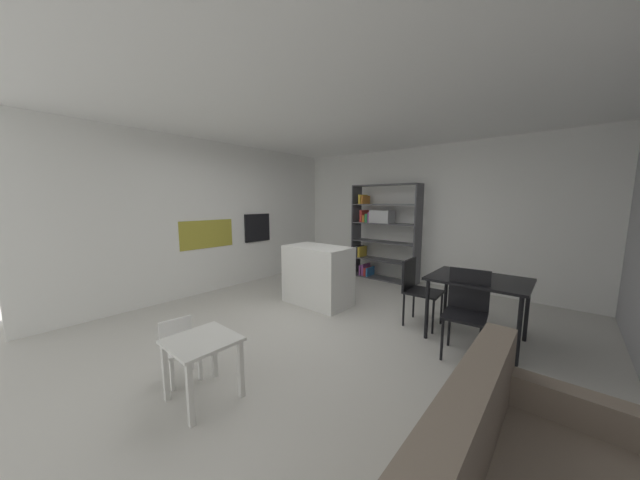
{
  "coord_description": "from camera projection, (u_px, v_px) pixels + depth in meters",
  "views": [
    {
      "loc": [
        2.47,
        -2.77,
        1.65
      ],
      "look_at": [
        -0.13,
        0.27,
        1.11
      ],
      "focal_mm": 16.31,
      "sensor_mm": 36.0,
      "label": 1
    }
  ],
  "objects": [
    {
      "name": "child_chair_left",
      "position": [
        179.0,
        346.0,
        2.7
      ],
      "size": [
        0.32,
        0.32,
        0.54
      ],
      "rotation": [
        0.0,
        0.0,
        1.45
      ],
      "color": "white",
      "rests_on": "ground_plane"
    },
    {
      "name": "ground_plane",
      "position": [
        315.0,
        325.0,
        3.9
      ],
      "size": [
        8.67,
        8.67,
        0.0
      ],
      "primitive_type": "plane",
      "color": "beige"
    },
    {
      "name": "dining_chair_near",
      "position": [
        467.0,
        305.0,
        3.09
      ],
      "size": [
        0.45,
        0.47,
        0.92
      ],
      "rotation": [
        0.0,
        0.0,
        0.11
      ],
      "color": "black",
      "rests_on": "ground_plane"
    },
    {
      "name": "child_table",
      "position": [
        202.0,
        350.0,
        2.39
      ],
      "size": [
        0.51,
        0.51,
        0.52
      ],
      "color": "silver",
      "rests_on": "ground_plane"
    },
    {
      "name": "dining_chair_island_side",
      "position": [
        417.0,
        286.0,
        3.88
      ],
      "size": [
        0.46,
        0.45,
        0.87
      ],
      "rotation": [
        0.0,
        0.0,
        1.62
      ],
      "color": "black",
      "rests_on": "ground_plane"
    },
    {
      "name": "tall_cabinet_run_left",
      "position": [
        206.0,
        217.0,
        5.5
      ],
      "size": [
        0.67,
        5.47,
        2.71
      ],
      "primitive_type": "cube",
      "color": "white",
      "rests_on": "ground_plane"
    },
    {
      "name": "open_bookshelf",
      "position": [
        380.0,
        231.0,
        6.12
      ],
      "size": [
        1.44,
        0.37,
        1.98
      ],
      "color": "#4C4C51",
      "rests_on": "ground_plane"
    },
    {
      "name": "kitchen_island",
      "position": [
        318.0,
        275.0,
        4.66
      ],
      "size": [
        1.04,
        0.61,
        0.93
      ],
      "primitive_type": "cube",
      "color": "white",
      "rests_on": "ground_plane"
    },
    {
      "name": "dining_table",
      "position": [
        478.0,
        285.0,
        3.39
      ],
      "size": [
        1.04,
        0.81,
        0.76
      ],
      "color": "black",
      "rests_on": "ground_plane"
    },
    {
      "name": "ceiling_slab",
      "position": [
        314.0,
        111.0,
        3.54
      ],
      "size": [
        6.31,
        6.06,
        0.06
      ],
      "color": "white",
      "rests_on": "ground_plane"
    },
    {
      "name": "back_partition",
      "position": [
        411.0,
        215.0,
        5.98
      ],
      "size": [
        6.31,
        0.06,
        2.71
      ],
      "primitive_type": "cube",
      "color": "white",
      "rests_on": "ground_plane"
    },
    {
      "name": "cabinet_niche_splashback",
      "position": [
        207.0,
        234.0,
        5.2
      ],
      "size": [
        0.01,
        1.0,
        0.5
      ],
      "color": "#9E932D",
      "rests_on": "ground_plane"
    },
    {
      "name": "built_in_oven",
      "position": [
        257.0,
        228.0,
        6.0
      ],
      "size": [
        0.06,
        0.6,
        0.57
      ],
      "color": "black",
      "rests_on": "ground_plane"
    }
  ]
}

